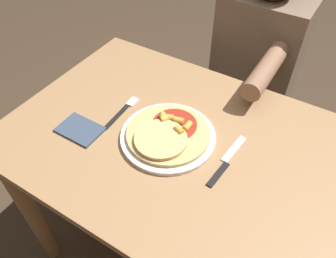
{
  "coord_description": "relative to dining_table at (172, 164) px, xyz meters",
  "views": [
    {
      "loc": [
        0.35,
        -0.6,
        1.52
      ],
      "look_at": [
        -0.01,
        -0.01,
        0.81
      ],
      "focal_mm": 35.0,
      "sensor_mm": 36.0,
      "label": 1
    }
  ],
  "objects": [
    {
      "name": "knife",
      "position": [
        0.18,
        -0.0,
        0.14
      ],
      "size": [
        0.03,
        0.22,
        0.0
      ],
      "color": "black",
      "rests_on": "dining_table"
    },
    {
      "name": "person_diner",
      "position": [
        0.05,
        0.64,
        0.05
      ],
      "size": [
        0.35,
        0.52,
        1.18
      ],
      "color": "#2D2D38",
      "rests_on": "ground_plane"
    },
    {
      "name": "dining_table",
      "position": [
        0.0,
        0.0,
        0.0
      ],
      "size": [
        1.04,
        0.75,
        0.77
      ],
      "color": "#9E754C",
      "rests_on": "ground_plane"
    },
    {
      "name": "plate",
      "position": [
        -0.01,
        -0.01,
        0.14
      ],
      "size": [
        0.29,
        0.29,
        0.01
      ],
      "color": "silver",
      "rests_on": "dining_table"
    },
    {
      "name": "fork",
      "position": [
        -0.2,
        0.01,
        0.14
      ],
      "size": [
        0.03,
        0.18,
        0.0
      ],
      "color": "black",
      "rests_on": "dining_table"
    },
    {
      "name": "pizza",
      "position": [
        -0.01,
        -0.02,
        0.16
      ],
      "size": [
        0.26,
        0.26,
        0.04
      ],
      "color": "tan",
      "rests_on": "plate"
    },
    {
      "name": "napkin",
      "position": [
        -0.26,
        -0.13,
        0.14
      ],
      "size": [
        0.14,
        0.1,
        0.01
      ],
      "color": "#38475B",
      "rests_on": "dining_table"
    },
    {
      "name": "ground_plane",
      "position": [
        0.0,
        0.0,
        -0.64
      ],
      "size": [
        8.0,
        8.0,
        0.0
      ],
      "primitive_type": "plane",
      "color": "#423323"
    }
  ]
}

